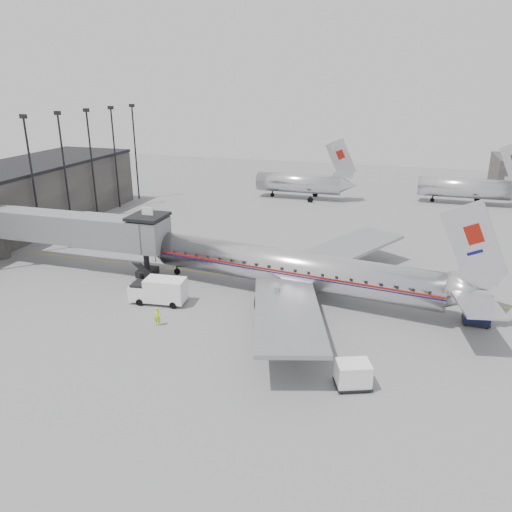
{
  "coord_description": "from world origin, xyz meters",
  "views": [
    {
      "loc": [
        15.37,
        -38.65,
        19.25
      ],
      "look_at": [
        2.26,
        4.0,
        3.2
      ],
      "focal_mm": 35.0,
      "sensor_mm": 36.0,
      "label": 1
    }
  ],
  "objects": [
    {
      "name": "apron_line",
      "position": [
        3.0,
        6.0,
        0.01
      ],
      "size": [
        60.0,
        0.15,
        0.01
      ],
      "primitive_type": "cube",
      "rotation": [
        0.0,
        0.0,
        1.57
      ],
      "color": "gold",
      "rests_on": "ground"
    },
    {
      "name": "ground",
      "position": [
        0.0,
        0.0,
        0.0
      ],
      "size": [
        160.0,
        160.0,
        0.0
      ],
      "primitive_type": "plane",
      "color": "slate",
      "rests_on": "ground"
    },
    {
      "name": "ramp_worker",
      "position": [
        -3.1,
        -6.0,
        0.81
      ],
      "size": [
        0.66,
        0.52,
        1.61
      ],
      "primitive_type": "imported",
      "rotation": [
        0.0,
        0.0,
        0.24
      ],
      "color": "#BEF21C",
      "rests_on": "ground"
    },
    {
      "name": "baggage_cart_white",
      "position": [
        13.21,
        -10.0,
        0.95
      ],
      "size": [
        2.76,
        2.46,
        1.79
      ],
      "rotation": [
        0.0,
        0.0,
        0.38
      ],
      "color": "white",
      "rests_on": "ground"
    },
    {
      "name": "baggage_cart_navy",
      "position": [
        21.91,
        2.0,
        0.89
      ],
      "size": [
        2.15,
        1.64,
        1.67
      ],
      "rotation": [
        0.0,
        0.0,
        -0.01
      ],
      "color": "black",
      "rests_on": "ground"
    },
    {
      "name": "distant_aircraft_near",
      "position": [
        -1.79,
        42.0,
        2.73
      ],
      "size": [
        16.39,
        3.2,
        10.26
      ],
      "color": "silver",
      "rests_on": "ground"
    },
    {
      "name": "jet_bridge",
      "position": [
        -16.66,
        3.67,
        4.18
      ],
      "size": [
        21.0,
        6.2,
        7.1
      ],
      "color": "#595C5E",
      "rests_on": "ground"
    },
    {
      "name": "service_van",
      "position": [
        -5.04,
        -2.01,
        1.24
      ],
      "size": [
        5.19,
        2.42,
        2.36
      ],
      "rotation": [
        0.0,
        0.0,
        0.1
      ],
      "color": "white",
      "rests_on": "ground"
    },
    {
      "name": "distant_aircraft_mid",
      "position": [
        24.21,
        46.0,
        2.73
      ],
      "size": [
        16.39,
        3.2,
        10.26
      ],
      "color": "silver",
      "rests_on": "ground"
    },
    {
      "name": "airliner",
      "position": [
        6.67,
        3.01,
        2.69
      ],
      "size": [
        33.77,
        31.1,
        10.71
      ],
      "rotation": [
        0.0,
        0.0,
        -0.13
      ],
      "color": "silver",
      "rests_on": "ground"
    },
    {
      "name": "floodlight_masts",
      "position": [
        -27.5,
        13.0,
        8.36
      ],
      "size": [
        0.9,
        42.25,
        15.25
      ],
      "color": "black",
      "rests_on": "ground"
    }
  ]
}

